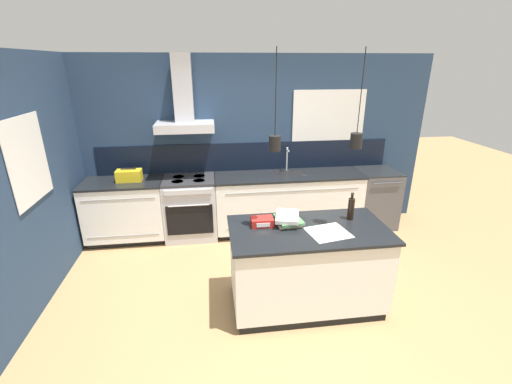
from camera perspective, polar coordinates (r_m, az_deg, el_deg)
name	(u,v)px	position (r m, az deg, el deg)	size (l,w,h in m)	color
ground_plane	(268,301)	(3.98, 2.05, -17.68)	(16.00, 16.00, 0.00)	#A87F51
wall_back	(244,142)	(5.21, -2.06, 8.38)	(5.60, 2.22, 2.60)	navy
wall_left	(36,179)	(4.36, -32.83, 1.86)	(0.08, 3.80, 2.60)	navy
counter_run_left	(126,210)	(5.32, -20.83, -2.89)	(1.12, 0.64, 0.91)	black
counter_run_sink	(288,202)	(5.29, 5.36, -1.66)	(2.22, 0.64, 1.28)	black
oven_range	(191,208)	(5.17, -10.83, -2.57)	(0.75, 0.66, 0.91)	#B5B5BA
dishwasher	(375,198)	(5.76, 19.15, -0.93)	(0.60, 0.65, 0.91)	#4C4C51
kitchen_island	(307,267)	(3.72, 8.44, -12.21)	(1.61, 0.85, 0.91)	black
bottle_on_island	(351,208)	(3.74, 15.55, -2.64)	(0.07, 0.07, 0.30)	black
book_stack	(288,219)	(3.55, 5.33, -4.48)	(0.31, 0.37, 0.10)	beige
red_supply_box	(262,222)	(3.50, 1.02, -4.97)	(0.22, 0.16, 0.08)	red
paper_pile	(328,233)	(3.45, 11.94, -6.63)	(0.44, 0.41, 0.01)	silver
yellow_toolbox	(129,175)	(5.11, -20.39, 2.60)	(0.34, 0.18, 0.19)	gold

